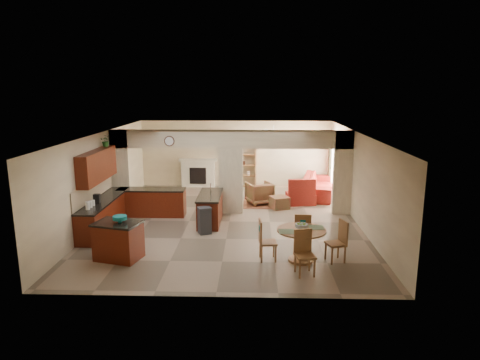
{
  "coord_description": "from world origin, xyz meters",
  "views": [
    {
      "loc": [
        0.74,
        -12.96,
        4.16
      ],
      "look_at": [
        0.33,
        0.3,
        1.28
      ],
      "focal_mm": 32.0,
      "sensor_mm": 36.0,
      "label": 1
    }
  ],
  "objects_px": {
    "kitchen_island": "(118,241)",
    "dining_table": "(301,241)",
    "sofa": "(318,185)",
    "armchair": "(260,193)"
  },
  "relations": [
    {
      "from": "armchair",
      "to": "sofa",
      "type": "bearing_deg",
      "value": -173.89
    },
    {
      "from": "kitchen_island",
      "to": "dining_table",
      "type": "bearing_deg",
      "value": 14.65
    },
    {
      "from": "kitchen_island",
      "to": "armchair",
      "type": "distance_m",
      "value": 6.36
    },
    {
      "from": "sofa",
      "to": "kitchen_island",
      "type": "bearing_deg",
      "value": 149.77
    },
    {
      "from": "kitchen_island",
      "to": "dining_table",
      "type": "distance_m",
      "value": 4.49
    },
    {
      "from": "dining_table",
      "to": "armchair",
      "type": "distance_m",
      "value": 5.38
    },
    {
      "from": "dining_table",
      "to": "sofa",
      "type": "relative_size",
      "value": 0.43
    },
    {
      "from": "dining_table",
      "to": "armchair",
      "type": "xyz_separation_m",
      "value": [
        -0.94,
        5.29,
        -0.14
      ]
    },
    {
      "from": "sofa",
      "to": "armchair",
      "type": "distance_m",
      "value": 2.64
    },
    {
      "from": "sofa",
      "to": "armchair",
      "type": "bearing_deg",
      "value": 130.27
    }
  ]
}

